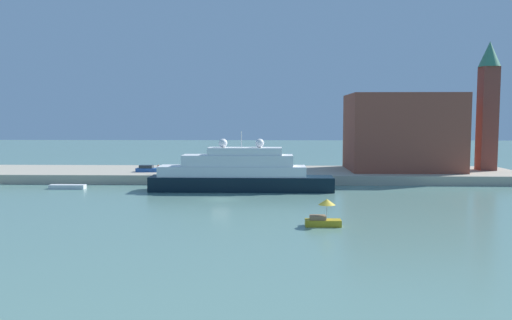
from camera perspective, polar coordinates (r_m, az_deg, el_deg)
ground at (r=74.29m, az=-4.02°, el=-4.48°), size 400.00×400.00×0.00m
quay_dock at (r=99.59m, az=-2.53°, el=-1.63°), size 110.00×19.49×1.69m
large_yacht at (r=82.59m, az=-1.97°, el=-1.53°), size 30.00×4.93×9.83m
small_motorboat at (r=56.36m, az=7.65°, el=-6.30°), size 3.95×1.87×3.05m
work_barge at (r=90.92m, az=-20.56°, el=-2.85°), size 5.96×1.45×0.71m
harbor_building at (r=103.41m, az=16.20°, el=3.04°), size 21.02×15.27×14.94m
bell_tower at (r=108.81m, az=24.79°, el=6.17°), size 4.13×4.13×25.09m
parked_car at (r=98.49m, az=-12.23°, el=-0.99°), size 4.22×1.74×1.28m
person_figure at (r=93.48m, az=-11.00°, el=-1.09°), size 0.36×0.36×1.81m
mooring_bollard at (r=90.72m, az=2.10°, el=-1.47°), size 0.37×0.37×0.79m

